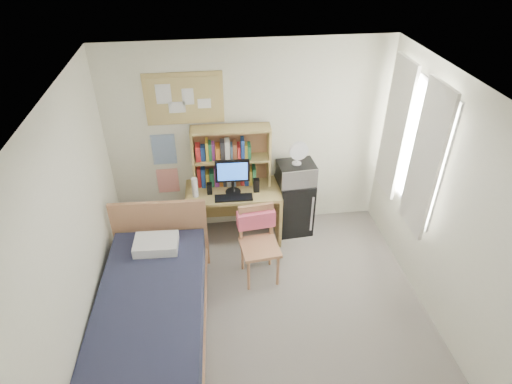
{
  "coord_description": "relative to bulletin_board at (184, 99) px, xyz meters",
  "views": [
    {
      "loc": [
        -0.55,
        -2.85,
        3.84
      ],
      "look_at": [
        -0.03,
        1.2,
        1.1
      ],
      "focal_mm": 30.0,
      "sensor_mm": 36.0,
      "label": 1
    }
  ],
  "objects": [
    {
      "name": "window_unit",
      "position": [
        2.53,
        -0.88,
        -0.32
      ],
      "size": [
        0.1,
        1.4,
        1.7
      ],
      "primitive_type": "cube",
      "color": "white",
      "rests_on": "wall_right"
    },
    {
      "name": "mini_fridge",
      "position": [
        1.36,
        -0.24,
        -1.52
      ],
      "size": [
        0.5,
        0.5,
        0.8
      ],
      "primitive_type": "cube",
      "rotation": [
        0.0,
        0.0,
        0.07
      ],
      "color": "black",
      "rests_on": "floor"
    },
    {
      "name": "curtain_left",
      "position": [
        2.5,
        -1.28,
        -0.32
      ],
      "size": [
        0.04,
        0.55,
        1.7
      ],
      "primitive_type": "cube",
      "color": "white",
      "rests_on": "wall_right"
    },
    {
      "name": "pillow",
      "position": [
        -0.42,
        -1.14,
        -1.26
      ],
      "size": [
        0.5,
        0.36,
        0.12
      ],
      "primitive_type": "cube",
      "rotation": [
        0.0,
        0.0,
        -0.05
      ],
      "color": "white",
      "rests_on": "bed"
    },
    {
      "name": "ceiling",
      "position": [
        0.78,
        -2.08,
        0.68
      ],
      "size": [
        3.6,
        4.2,
        0.02
      ],
      "primitive_type": "cube",
      "color": "white",
      "rests_on": "wall_back"
    },
    {
      "name": "microwave",
      "position": [
        1.36,
        -0.26,
        -0.99
      ],
      "size": [
        0.5,
        0.39,
        0.27
      ],
      "primitive_type": "cube",
      "rotation": [
        0.0,
        0.0,
        0.07
      ],
      "color": "silver",
      "rests_on": "mini_fridge"
    },
    {
      "name": "hutch",
      "position": [
        0.53,
        -0.16,
        -0.74
      ],
      "size": [
        1.0,
        0.29,
        0.81
      ],
      "primitive_type": "cube",
      "rotation": [
        0.0,
        0.0,
        -0.03
      ],
      "color": "tan",
      "rests_on": "desk"
    },
    {
      "name": "keyboard",
      "position": [
        0.52,
        -0.51,
        -1.14
      ],
      "size": [
        0.48,
        0.17,
        0.02
      ],
      "primitive_type": "cube",
      "rotation": [
        0.0,
        0.0,
        -0.03
      ],
      "color": "black",
      "rests_on": "desk"
    },
    {
      "name": "bulletin_board",
      "position": [
        0.0,
        0.0,
        0.0
      ],
      "size": [
        0.94,
        0.03,
        0.64
      ],
      "primitive_type": "cube",
      "color": "tan",
      "rests_on": "wall_back"
    },
    {
      "name": "curtain_right",
      "position": [
        2.5,
        -0.48,
        -0.32
      ],
      "size": [
        0.04,
        0.55,
        1.7
      ],
      "primitive_type": "cube",
      "color": "white",
      "rests_on": "wall_right"
    },
    {
      "name": "speaker_left",
      "position": [
        0.22,
        -0.36,
        -1.07
      ],
      "size": [
        0.07,
        0.07,
        0.16
      ],
      "primitive_type": "cube",
      "rotation": [
        0.0,
        0.0,
        -0.03
      ],
      "color": "black",
      "rests_on": "desk"
    },
    {
      "name": "hoodie",
      "position": [
        0.75,
        -0.94,
        -1.17
      ],
      "size": [
        0.46,
        0.18,
        0.22
      ],
      "primitive_type": "cube",
      "rotation": [
        0.0,
        0.0,
        0.1
      ],
      "color": "#FF617E",
      "rests_on": "desk_chair"
    },
    {
      "name": "wall_right",
      "position": [
        2.58,
        -2.08,
        -0.62
      ],
      "size": [
        0.04,
        4.2,
        2.6
      ],
      "primitive_type": "cube",
      "color": "white",
      "rests_on": "floor"
    },
    {
      "name": "desk",
      "position": [
        0.53,
        -0.31,
        -1.54
      ],
      "size": [
        1.25,
        0.66,
        0.77
      ],
      "primitive_type": "cube",
      "rotation": [
        0.0,
        0.0,
        -0.03
      ],
      "color": "tan",
      "rests_on": "floor"
    },
    {
      "name": "speaker_right",
      "position": [
        0.82,
        -0.38,
        -1.06
      ],
      "size": [
        0.08,
        0.08,
        0.18
      ],
      "primitive_type": "cube",
      "rotation": [
        0.0,
        0.0,
        -0.03
      ],
      "color": "black",
      "rests_on": "desk"
    },
    {
      "name": "bed",
      "position": [
        -0.45,
        -1.89,
        -1.62
      ],
      "size": [
        1.19,
        2.23,
        0.6
      ],
      "primitive_type": "cube",
      "rotation": [
        0.0,
        0.0,
        -0.05
      ],
      "color": "#1C1F33",
      "rests_on": "floor"
    },
    {
      "name": "water_bottle",
      "position": [
        0.04,
        -0.4,
        -1.02
      ],
      "size": [
        0.08,
        0.08,
        0.26
      ],
      "primitive_type": "cylinder",
      "rotation": [
        0.0,
        0.0,
        -0.03
      ],
      "color": "white",
      "rests_on": "desk"
    },
    {
      "name": "floor",
      "position": [
        0.78,
        -2.08,
        -1.93
      ],
      "size": [
        3.6,
        4.2,
        0.02
      ],
      "primitive_type": "cube",
      "color": "gray",
      "rests_on": "ground"
    },
    {
      "name": "wall_back",
      "position": [
        0.78,
        0.02,
        -0.62
      ],
      "size": [
        3.6,
        0.04,
        2.6
      ],
      "primitive_type": "cube",
      "color": "white",
      "rests_on": "floor"
    },
    {
      "name": "wall_left",
      "position": [
        -1.02,
        -2.08,
        -0.62
      ],
      "size": [
        0.04,
        4.2,
        2.6
      ],
      "primitive_type": "cube",
      "color": "white",
      "rests_on": "floor"
    },
    {
      "name": "monitor",
      "position": [
        0.52,
        -0.37,
        -0.92
      ],
      "size": [
        0.43,
        0.05,
        0.46
      ],
      "primitive_type": "cube",
      "rotation": [
        0.0,
        0.0,
        -0.03
      ],
      "color": "black",
      "rests_on": "desk"
    },
    {
      "name": "desk_fan",
      "position": [
        1.36,
        -0.26,
        -0.7
      ],
      "size": [
        0.26,
        0.26,
        0.3
      ],
      "primitive_type": "cylinder",
      "rotation": [
        0.0,
        0.0,
        0.07
      ],
      "color": "white",
      "rests_on": "microwave"
    },
    {
      "name": "poster_wave",
      "position": [
        -0.32,
        0.01,
        -0.67
      ],
      "size": [
        0.3,
        0.01,
        0.42
      ],
      "primitive_type": "cube",
      "color": "#2859A3",
      "rests_on": "wall_back"
    },
    {
      "name": "desk_chair",
      "position": [
        0.77,
        -1.14,
        -1.44
      ],
      "size": [
        0.53,
        0.53,
        0.96
      ],
      "primitive_type": "cube",
      "rotation": [
        0.0,
        0.0,
        0.1
      ],
      "color": "tan",
      "rests_on": "floor"
    },
    {
      "name": "poster_japan",
      "position": [
        -0.32,
        0.01,
        -1.14
      ],
      "size": [
        0.28,
        0.01,
        0.36
      ],
      "primitive_type": "cube",
      "color": "#EC3A29",
      "rests_on": "wall_back"
    }
  ]
}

